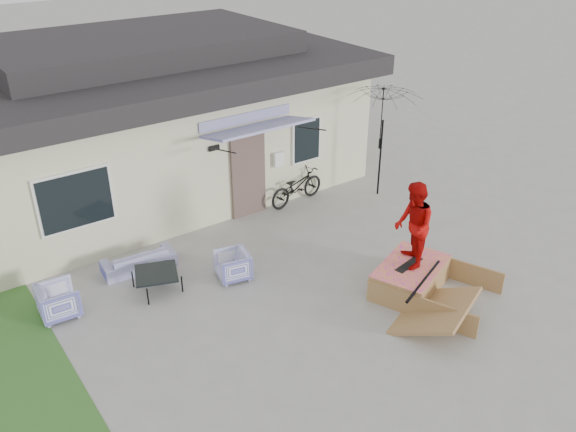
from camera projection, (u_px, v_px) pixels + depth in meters
ground at (330, 315)px, 11.49m from camera, size 90.00×90.00×0.00m
grass_strip at (22, 365)px, 10.25m from camera, size 1.40×8.00×0.01m
house at (148, 112)px, 16.32m from camera, size 10.80×8.49×4.10m
loveseat at (138, 257)px, 12.80m from camera, size 1.59×0.59×0.61m
armchair_left at (58, 299)px, 11.33m from camera, size 0.71×0.75×0.73m
armchair_right at (233, 264)px, 12.48m from camera, size 0.74×0.77×0.68m
coffee_table at (157, 281)px, 12.16m from camera, size 1.07×1.07×0.41m
bicycle at (296, 183)px, 15.54m from camera, size 1.82×0.84×1.12m
patio_umbrella at (382, 133)px, 15.43m from camera, size 2.25×2.15×2.20m
skate_ramp at (410, 277)px, 12.15m from camera, size 2.35×2.67×0.55m
skateboard at (409, 264)px, 12.04m from camera, size 0.78×0.32×0.05m
skater at (414, 224)px, 11.61m from camera, size 1.04×1.10×1.78m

